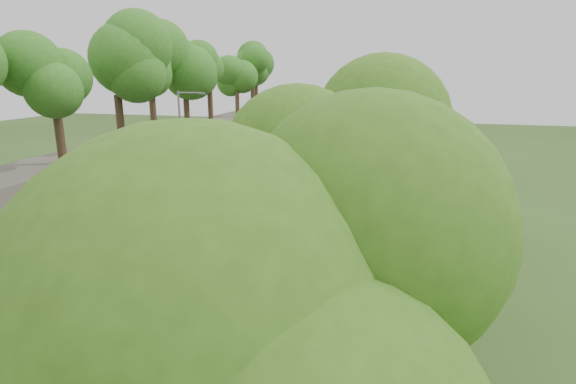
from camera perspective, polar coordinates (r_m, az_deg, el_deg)
The scene contains 24 objects.
ground at distance 24.89m, azimuth -5.74°, elevation -7.71°, with size 140.00×140.00×0.00m, color #33511E.
road at distance 40.06m, azimuth -5.71°, elevation 1.17°, with size 11.20×66.00×0.04m, color black.
sidewalk at distance 38.14m, azimuth 5.60°, elevation 0.46°, with size 4.20×66.00×0.05m, color gray.
jersey_barrier at distance 38.47m, azimuth 2.22°, elevation 1.08°, with size 0.42×66.00×0.60m, color #C6E82E.
rock_embankment at distance 43.06m, azimuth -15.99°, elevation 4.33°, with size 5.00×66.00×4.00m, color #595147.
chainlink_fence at distance 37.66m, azimuth 8.79°, elevation 1.70°, with size 0.04×66.00×2.00m, color slate.
trees_embankment at distance 42.14m, azimuth -16.25°, elevation 15.73°, with size 6.40×66.00×13.00m, color #3F8626, non-canonical shape.
trees_fenceside at distance 36.61m, azimuth 12.90°, elevation 10.63°, with size 7.00×66.00×14.00m, color #508B24, non-canonical shape.
streetlight at distance 40.34m, azimuth -13.21°, elevation 7.62°, with size 2.52×0.22×8.00m.
signpost at distance 21.19m, azimuth -5.98°, elevation -6.16°, with size 0.62×0.09×3.10m.
construction_barrel at distance 42.08m, azimuth 7.95°, elevation 2.43°, with size 0.54×0.54×0.89m, color #F5481D.
concrete_block at distance 21.22m, azimuth 2.80°, elevation -10.64°, with size 1.07×0.81×0.72m, color slate.
car_2 at distance 31.15m, azimuth -22.44°, elevation -2.48°, with size 2.59×5.61×1.56m, color #5B2418.
car_3 at distance 41.69m, azimuth -10.16°, elevation 2.52°, with size 1.87×4.59×1.33m, color black.
car_4 at distance 44.48m, azimuth -8.52°, elevation 3.42°, with size 1.64×4.07×1.39m, color tan.
car_5 at distance 45.83m, azimuth -8.85°, elevation 3.76°, with size 1.49×4.26×1.40m, color #A0A1A7.
car_6 at distance 48.07m, azimuth -6.71°, elevation 4.37°, with size 2.34×5.08×1.41m, color black.
car_7 at distance 57.73m, azimuth -3.46°, elevation 6.34°, with size 2.25×5.54×1.61m, color maroon.
car_8 at distance 62.43m, azimuth -1.66°, elevation 6.98°, with size 1.79×4.44×1.51m, color silver.
painter_0 at distance 25.94m, azimuth -1.24°, elevation -4.61°, with size 0.80×0.52×1.63m, color gold.
painter_1 at distance 30.52m, azimuth 1.25°, elevation -1.64°, with size 0.57×0.37×1.55m, color silver.
painter_2 at distance 34.44m, azimuth 2.83°, elevation 0.30°, with size 0.76×0.59×1.56m, color black.
painter_3 at distance 35.23m, azimuth 3.11°, elevation 0.79°, with size 1.12×0.65×1.74m, color brown.
person_far at distance 47.15m, azimuth 7.72°, elevation 4.20°, with size 0.89×0.37×1.52m, color black.
Camera 1 is at (8.04, -21.50, 9.62)m, focal length 28.00 mm.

